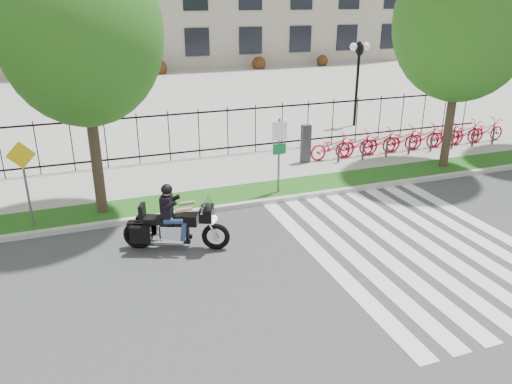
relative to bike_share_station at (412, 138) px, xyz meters
name	(u,v)px	position (x,y,z in m)	size (l,w,h in m)	color
ground	(245,278)	(-9.96, -7.20, -0.66)	(120.00, 120.00, 0.00)	#38383B
curb	(203,210)	(-9.96, -3.10, -0.59)	(60.00, 0.20, 0.15)	#B2AEA7
grass_verge	(196,201)	(-9.96, -2.25, -0.59)	(60.00, 1.50, 0.15)	#184E13
sidewalk	(180,176)	(-9.96, 0.25, -0.59)	(60.00, 3.50, 0.15)	gray
plaza	(126,95)	(-9.96, 17.80, -0.61)	(80.00, 34.00, 0.10)	gray
crosswalk_stripes	(415,245)	(-5.13, -7.20, -0.66)	(5.70, 8.00, 0.01)	silver
iron_fence	(169,136)	(-9.96, 2.00, 0.49)	(30.00, 0.06, 2.00)	black
lamp_post_right	(359,63)	(0.04, 4.80, 2.54)	(1.06, 0.70, 4.25)	black
street_tree_1	(81,33)	(-12.88, -2.25, 4.69)	(4.42, 4.42, 7.76)	#31261B
street_tree_2	(464,21)	(-0.17, -2.25, 4.79)	(4.88, 4.88, 8.12)	#31261B
bike_share_station	(412,138)	(0.00, 0.00, 0.00)	(10.05, 0.88, 1.50)	#2D2D33
sign_pole_regulatory	(279,146)	(-7.21, -2.62, 1.08)	(0.50, 0.09, 2.50)	#59595B
sign_pole_warning	(24,173)	(-14.82, -2.62, 1.08)	(0.78, 0.09, 2.49)	#59595B
motorcycle_rider	(175,223)	(-11.19, -5.14, 0.07)	(2.68, 1.48, 2.19)	black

